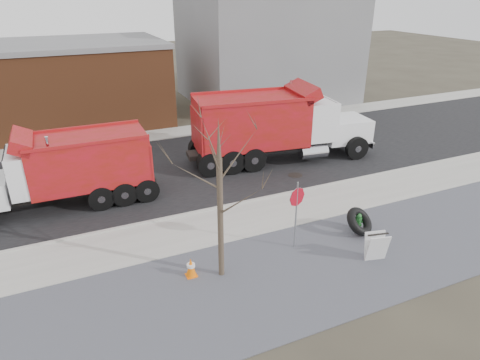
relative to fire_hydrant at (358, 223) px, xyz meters
name	(u,v)px	position (x,y,z in m)	size (l,w,h in m)	color
ground	(272,218)	(-2.48, 2.19, -0.34)	(120.00, 120.00, 0.00)	#383328
gravel_verge	(322,265)	(-2.48, -1.31, -0.32)	(60.00, 5.00, 0.03)	slate
sidewalk	(269,214)	(-2.48, 2.44, -0.31)	(60.00, 2.50, 0.06)	#9E9B93
curb	(255,200)	(-2.48, 3.74, -0.28)	(60.00, 0.15, 0.11)	#9E9B93
road	(215,163)	(-2.48, 8.49, -0.33)	(60.00, 9.40, 0.02)	black
far_sidewalk	(182,132)	(-2.48, 14.19, -0.31)	(60.00, 2.00, 0.06)	#9E9B93
building_grey	(267,47)	(6.52, 20.19, 3.66)	(12.00, 10.00, 8.00)	slate
building_brick	(0,89)	(-12.48, 19.19, 2.32)	(20.20, 8.20, 5.30)	brown
bare_tree	(220,181)	(-5.68, -0.41, 2.96)	(3.20, 3.20, 5.20)	#382D23
fire_hydrant	(358,223)	(0.00, 0.00, 0.00)	(0.42, 0.41, 0.73)	#2B702A
truck_tire	(359,221)	(-0.09, -0.16, 0.16)	(1.45, 1.40, 1.02)	black
stop_sign	(297,204)	(-2.76, -0.01, 1.41)	(0.67, 0.21, 2.54)	gray
sandwich_board	(376,247)	(-0.69, -1.79, 0.20)	(0.81, 0.61, 1.01)	silver
traffic_cone_near	(191,267)	(-6.59, -0.10, 0.00)	(0.35, 0.35, 0.67)	orange
dump_truck_red_a	(275,124)	(0.57, 7.66, 1.65)	(9.92, 3.79, 3.92)	black
dump_truck_red_b	(65,168)	(-9.67, 6.64, 1.36)	(7.87, 2.38, 3.33)	black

